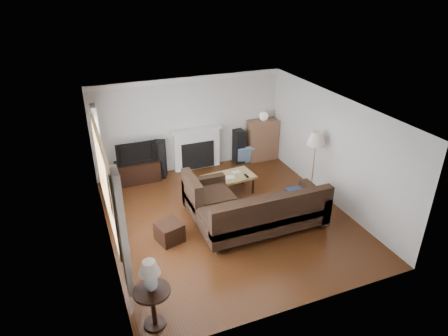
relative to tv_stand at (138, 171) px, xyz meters
name	(u,v)px	position (x,y,z in m)	size (l,w,h in m)	color
room	(229,168)	(1.49, -2.48, 0.98)	(5.10, 5.60, 2.54)	#47230F
window	(105,180)	(-0.96, -2.68, 1.28)	(0.12, 2.74, 1.54)	brown
curtain_near	(123,234)	(-0.91, -4.20, 1.13)	(0.10, 0.35, 2.10)	beige
curtain_far	(100,154)	(-0.91, -1.16, 1.13)	(0.10, 0.35, 2.10)	beige
fireplace	(197,148)	(1.64, 0.16, 0.30)	(1.40, 0.26, 1.15)	white
tv_stand	(138,171)	(0.00, 0.00, 0.00)	(1.09, 0.49, 0.54)	black
television	(136,151)	(0.00, 0.00, 0.56)	(0.99, 0.13, 0.57)	black
speaker_left	(160,159)	(0.60, 0.04, 0.22)	(0.27, 0.33, 0.98)	black
speaker_right	(239,146)	(2.83, 0.07, 0.21)	(0.26, 0.32, 0.95)	black
bookshelf	(262,140)	(3.54, 0.05, 0.30)	(0.84, 0.40, 1.15)	brown
globe_lamp	(264,116)	(3.54, 0.05, 1.00)	(0.25, 0.25, 0.25)	white
sectional_sofa	(264,211)	(2.00, -3.09, 0.19)	(2.84, 2.07, 0.92)	black
coffee_table	(229,185)	(1.90, -1.44, -0.03)	(1.21, 0.66, 0.47)	#9F844C
footstool	(169,232)	(0.10, -2.74, -0.07)	(0.47, 0.47, 0.39)	black
floor_lamp	(313,165)	(3.69, -2.27, 0.54)	(0.42, 0.42, 1.63)	#C37E43
side_table	(154,308)	(-0.66, -4.72, 0.07)	(0.55, 0.55, 0.69)	black
table_lamp	(150,276)	(-0.66, -4.72, 0.68)	(0.32, 0.32, 0.52)	silver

